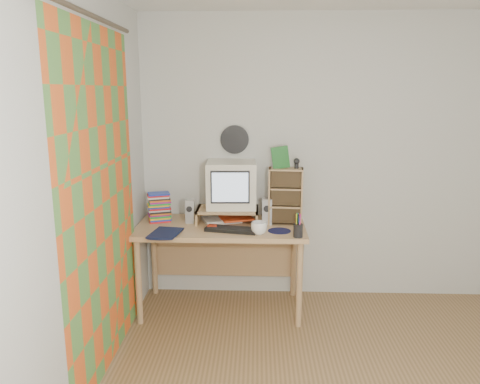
# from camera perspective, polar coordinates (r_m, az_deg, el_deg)

# --- Properties ---
(back_wall) EXTENTS (3.50, 0.00, 3.50)m
(back_wall) POSITION_cam_1_polar(r_m,az_deg,el_deg) (4.22, 12.09, 3.82)
(back_wall) COLOR silver
(back_wall) RESTS_ON floor
(left_wall) EXTENTS (0.00, 3.50, 3.50)m
(left_wall) POSITION_cam_1_polar(r_m,az_deg,el_deg) (2.65, -20.63, -1.72)
(left_wall) COLOR silver
(left_wall) RESTS_ON floor
(curtain) EXTENTS (0.00, 2.20, 2.20)m
(curtain) POSITION_cam_1_polar(r_m,az_deg,el_deg) (3.09, -16.43, -1.38)
(curtain) COLOR #E15A1F
(curtain) RESTS_ON left_wall
(wall_disc) EXTENTS (0.25, 0.02, 0.25)m
(wall_disc) POSITION_cam_1_polar(r_m,az_deg,el_deg) (4.12, -0.67, 6.41)
(wall_disc) COLOR black
(wall_disc) RESTS_ON back_wall
(desk) EXTENTS (1.40, 0.70, 0.75)m
(desk) POSITION_cam_1_polar(r_m,az_deg,el_deg) (4.02, -2.27, -5.66)
(desk) COLOR tan
(desk) RESTS_ON floor
(monitor_riser) EXTENTS (0.52, 0.30, 0.12)m
(monitor_riser) POSITION_cam_1_polar(r_m,az_deg,el_deg) (3.98, -1.54, -2.37)
(monitor_riser) COLOR tan
(monitor_riser) RESTS_ON desk
(crt_monitor) EXTENTS (0.43, 0.43, 0.39)m
(crt_monitor) POSITION_cam_1_polar(r_m,az_deg,el_deg) (3.98, -1.08, 0.88)
(crt_monitor) COLOR silver
(crt_monitor) RESTS_ON monitor_riser
(speaker_left) EXTENTS (0.08, 0.08, 0.20)m
(speaker_left) POSITION_cam_1_polar(r_m,az_deg,el_deg) (3.99, -6.12, -2.35)
(speaker_left) COLOR #A4A4A9
(speaker_left) RESTS_ON desk
(speaker_right) EXTENTS (0.08, 0.08, 0.22)m
(speaker_right) POSITION_cam_1_polar(r_m,az_deg,el_deg) (3.93, 3.28, -2.36)
(speaker_right) COLOR #A4A4A9
(speaker_right) RESTS_ON desk
(keyboard) EXTENTS (0.44, 0.22, 0.03)m
(keyboard) POSITION_cam_1_polar(r_m,az_deg,el_deg) (3.75, -1.06, -4.59)
(keyboard) COLOR black
(keyboard) RESTS_ON desk
(dvd_stack) EXTENTS (0.21, 0.18, 0.25)m
(dvd_stack) POSITION_cam_1_polar(r_m,az_deg,el_deg) (4.05, -9.84, -1.83)
(dvd_stack) COLOR brown
(dvd_stack) RESTS_ON desk
(cd_rack) EXTENTS (0.29, 0.17, 0.47)m
(cd_rack) POSITION_cam_1_polar(r_m,az_deg,el_deg) (3.93, 5.57, -0.50)
(cd_rack) COLOR tan
(cd_rack) RESTS_ON desk
(mug) EXTENTS (0.15, 0.15, 0.10)m
(mug) POSITION_cam_1_polar(r_m,az_deg,el_deg) (3.67, 2.33, -4.42)
(mug) COLOR white
(mug) RESTS_ON desk
(diary) EXTENTS (0.29, 0.23, 0.05)m
(diary) POSITION_cam_1_polar(r_m,az_deg,el_deg) (3.73, -10.63, -4.69)
(diary) COLOR #0F1739
(diary) RESTS_ON desk
(mousepad) EXTENTS (0.21, 0.21, 0.00)m
(mousepad) POSITION_cam_1_polar(r_m,az_deg,el_deg) (3.77, 4.83, -4.74)
(mousepad) COLOR #101438
(mousepad) RESTS_ON desk
(pen_cup) EXTENTS (0.08, 0.08, 0.14)m
(pen_cup) POSITION_cam_1_polar(r_m,az_deg,el_deg) (3.61, 7.11, -4.38)
(pen_cup) COLOR black
(pen_cup) RESTS_ON desk
(papers) EXTENTS (0.36, 0.32, 0.04)m
(papers) POSITION_cam_1_polar(r_m,az_deg,el_deg) (4.03, -1.56, -3.30)
(papers) COLOR silver
(papers) RESTS_ON desk
(red_box) EXTENTS (0.08, 0.05, 0.04)m
(red_box) POSITION_cam_1_polar(r_m,az_deg,el_deg) (3.79, -3.42, -4.34)
(red_box) COLOR #AA2712
(red_box) RESTS_ON desk
(game_box) EXTENTS (0.14, 0.04, 0.18)m
(game_box) POSITION_cam_1_polar(r_m,az_deg,el_deg) (3.88, 4.94, 4.22)
(game_box) COLOR #1A5E21
(game_box) RESTS_ON cd_rack
(webcam) EXTENTS (0.05, 0.05, 0.09)m
(webcam) POSITION_cam_1_polar(r_m,az_deg,el_deg) (3.89, 6.92, 3.50)
(webcam) COLOR black
(webcam) RESTS_ON cd_rack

